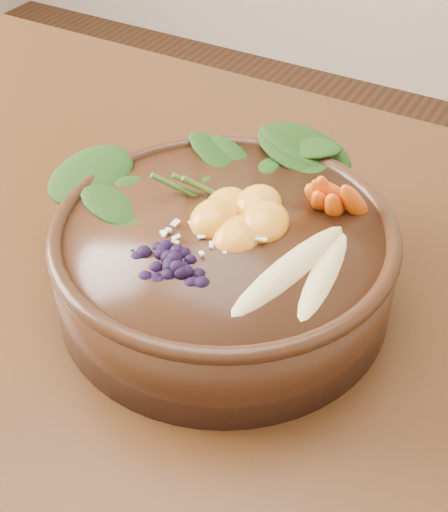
{
  "coord_description": "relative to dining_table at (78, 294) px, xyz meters",
  "views": [
    {
      "loc": [
        0.47,
        -0.46,
        1.25
      ],
      "look_at": [
        0.2,
        -0.0,
        0.8
      ],
      "focal_mm": 50.0,
      "sensor_mm": 36.0,
      "label": 1
    }
  ],
  "objects": [
    {
      "name": "mandarin_cluster",
      "position": [
        0.21,
        0.02,
        0.2
      ],
      "size": [
        0.12,
        0.12,
        0.04
      ],
      "primitive_type": null,
      "rotation": [
        0.0,
        0.0,
        -0.23
      ],
      "color": "orange",
      "rests_on": "stoneware_bowl"
    },
    {
      "name": "coconut_flakes",
      "position": [
        0.2,
        -0.02,
        0.19
      ],
      "size": [
        0.12,
        0.1,
        0.01
      ],
      "primitive_type": null,
      "rotation": [
        0.0,
        0.0,
        -0.23
      ],
      "color": "white",
      "rests_on": "stoneware_bowl"
    },
    {
      "name": "banana_halves",
      "position": [
        0.3,
        -0.02,
        0.2
      ],
      "size": [
        0.09,
        0.18,
        0.03
      ],
      "rotation": [
        0.0,
        0.0,
        -0.23
      ],
      "color": "#E0CC84",
      "rests_on": "stoneware_bowl"
    },
    {
      "name": "blueberry_pile",
      "position": [
        0.19,
        -0.07,
        0.2
      ],
      "size": [
        0.17,
        0.15,
        0.05
      ],
      "primitive_type": null,
      "rotation": [
        0.0,
        0.0,
        -0.23
      ],
      "color": "black",
      "rests_on": "stoneware_bowl"
    },
    {
      "name": "carrot_cluster",
      "position": [
        0.28,
        0.07,
        0.23
      ],
      "size": [
        0.08,
        0.08,
        0.09
      ],
      "primitive_type": null,
      "rotation": [
        0.0,
        0.0,
        -0.23
      ],
      "color": "orange",
      "rests_on": "stoneware_bowl"
    },
    {
      "name": "kale_heap",
      "position": [
        0.17,
        0.08,
        0.21
      ],
      "size": [
        0.25,
        0.24,
        0.05
      ],
      "primitive_type": null,
      "rotation": [
        0.0,
        0.0,
        -0.23
      ],
      "color": "#1F4511",
      "rests_on": "stoneware_bowl"
    },
    {
      "name": "dining_table",
      "position": [
        0.0,
        0.0,
        0.0
      ],
      "size": [
        1.6,
        0.9,
        0.75
      ],
      "color": "#331C0C",
      "rests_on": "ground"
    },
    {
      "name": "stoneware_bowl",
      "position": [
        0.2,
        -0.0,
        0.14
      ],
      "size": [
        0.4,
        0.4,
        0.09
      ],
      "primitive_type": "cylinder",
      "rotation": [
        0.0,
        0.0,
        -0.23
      ],
      "color": "#3D2111",
      "rests_on": "dining_table"
    }
  ]
}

